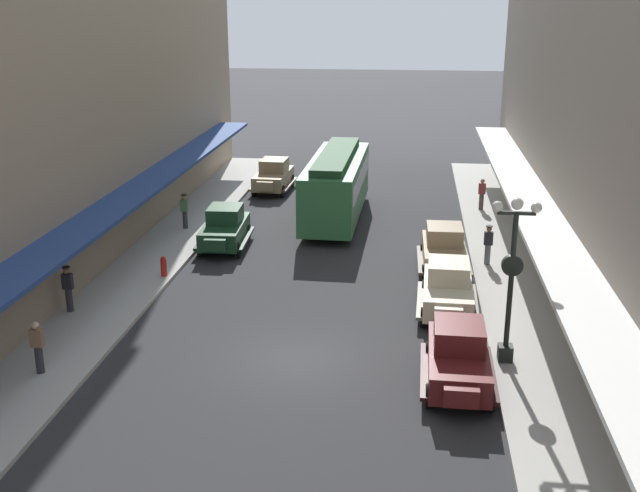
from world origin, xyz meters
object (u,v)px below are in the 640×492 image
at_px(parked_car_2, 444,248).
at_px(fire_hydrant, 164,266).
at_px(lamp_post_with_clock, 512,274).
at_px(pedestrian_2, 185,211).
at_px(parked_car_4, 448,287).
at_px(parked_car_3, 458,355).
at_px(parked_car_1, 273,175).
at_px(streetcar, 336,183).
at_px(parked_car_0, 225,227).
at_px(pedestrian_3, 38,347).
at_px(pedestrian_4, 482,194).
at_px(pedestrian_1, 68,288).
at_px(pedestrian_0, 488,244).

bearing_deg(parked_car_2, fire_hydrant, -167.63).
bearing_deg(lamp_post_with_clock, pedestrian_2, 137.47).
height_order(parked_car_2, lamp_post_with_clock, lamp_post_with_clock).
distance_m(parked_car_4, lamp_post_with_clock, 4.78).
bearing_deg(parked_car_2, pedestrian_2, 161.23).
bearing_deg(parked_car_3, parked_car_2, 90.50).
distance_m(parked_car_1, pedestrian_2, 8.94).
relative_size(parked_car_3, streetcar, 0.44).
height_order(parked_car_0, pedestrian_3, parked_car_0).
bearing_deg(pedestrian_4, parked_car_1, 164.14).
bearing_deg(pedestrian_1, streetcar, 58.70).
height_order(streetcar, fire_hydrant, streetcar).
xyz_separation_m(parked_car_0, parked_car_1, (0.31, 10.69, 0.00)).
bearing_deg(parked_car_2, pedestrian_0, 16.84).
bearing_deg(lamp_post_with_clock, pedestrian_4, 87.95).
bearing_deg(pedestrian_1, parked_car_0, 66.38).
relative_size(parked_car_1, pedestrian_4, 2.63).
xyz_separation_m(pedestrian_1, pedestrian_3, (1.13, -4.61, -0.02)).
distance_m(parked_car_3, parked_car_4, 5.49).
xyz_separation_m(parked_car_1, pedestrian_2, (-2.80, -8.49, 0.07)).
distance_m(parked_car_1, lamp_post_with_clock, 23.91).
xyz_separation_m(parked_car_1, pedestrian_0, (11.20, -12.08, 0.07)).
bearing_deg(pedestrian_4, fire_hydrant, -138.67).
bearing_deg(pedestrian_0, parked_car_2, -163.16).
distance_m(parked_car_2, pedestrian_0, 1.91).
bearing_deg(parked_car_0, fire_hydrant, -108.28).
relative_size(lamp_post_with_clock, pedestrian_2, 3.09).
relative_size(streetcar, pedestrian_1, 5.77).
distance_m(streetcar, fire_hydrant, 11.29).
xyz_separation_m(parked_car_4, pedestrian_0, (1.84, 5.05, 0.07)).
distance_m(parked_car_3, pedestrian_4, 19.45).
bearing_deg(pedestrian_0, parked_car_3, -99.35).
distance_m(parked_car_0, lamp_post_with_clock, 15.53).
relative_size(parked_car_0, fire_hydrant, 5.27).
bearing_deg(parked_car_3, parked_car_4, 91.04).
height_order(parked_car_2, fire_hydrant, parked_car_2).
distance_m(pedestrian_1, pedestrian_3, 4.75).
bearing_deg(parked_car_2, streetcar, 126.29).
bearing_deg(fire_hydrant, pedestrian_1, -119.11).
height_order(parked_car_3, pedestrian_0, parked_car_3).
relative_size(parked_car_2, parked_car_4, 1.00).
xyz_separation_m(parked_car_1, pedestrian_1, (-3.95, -19.01, 0.07)).
relative_size(parked_car_4, streetcar, 0.45).
height_order(parked_car_0, fire_hydrant, parked_car_0).
bearing_deg(pedestrian_0, pedestrian_4, 87.25).
relative_size(pedestrian_0, pedestrian_1, 1.00).
relative_size(fire_hydrant, pedestrian_0, 0.49).
distance_m(pedestrian_3, pedestrian_4, 24.93).
relative_size(parked_car_2, pedestrian_2, 2.57).
height_order(parked_car_0, pedestrian_1, parked_car_0).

